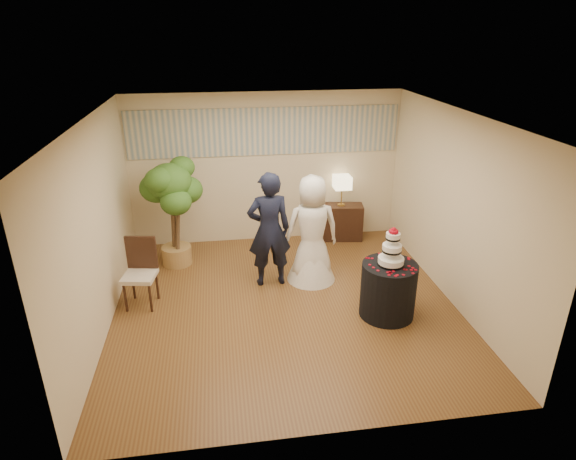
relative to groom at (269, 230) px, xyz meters
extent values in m
cube|color=brown|center=(0.15, -0.72, -0.93)|extent=(5.00, 5.00, 0.00)
cube|color=white|center=(0.15, -0.72, 1.87)|extent=(5.00, 5.00, 0.00)
cube|color=beige|center=(0.15, 1.78, 0.47)|extent=(5.00, 0.06, 2.80)
cube|color=beige|center=(0.15, -3.22, 0.47)|extent=(5.00, 0.06, 2.80)
cube|color=beige|center=(-2.35, -0.72, 0.47)|extent=(0.06, 5.00, 2.80)
cube|color=beige|center=(2.65, -0.72, 0.47)|extent=(0.06, 5.00, 2.80)
cube|color=#A8AA9B|center=(0.15, 1.76, 1.17)|extent=(4.90, 0.02, 0.85)
imported|color=black|center=(0.00, 0.00, 0.00)|extent=(0.71, 0.49, 1.87)
imported|color=white|center=(0.68, 0.03, -0.05)|extent=(0.89, 0.82, 1.77)
cylinder|color=black|center=(1.56, -1.17, -0.53)|extent=(0.96, 0.96, 0.81)
cube|color=black|center=(1.55, 1.54, -0.59)|extent=(0.88, 0.49, 0.69)
camera|label=1|loc=(-0.72, -6.83, 2.95)|focal=30.00mm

